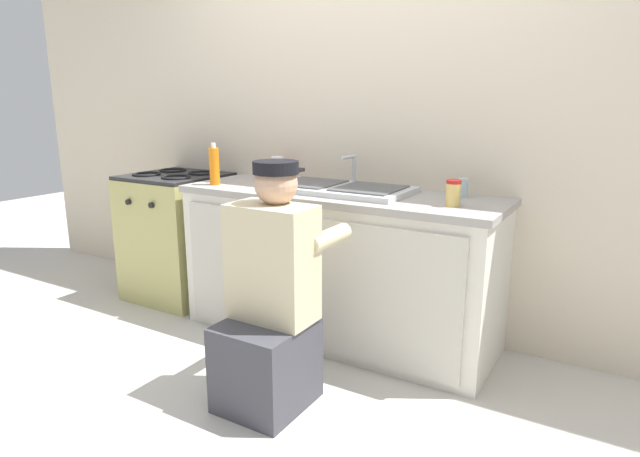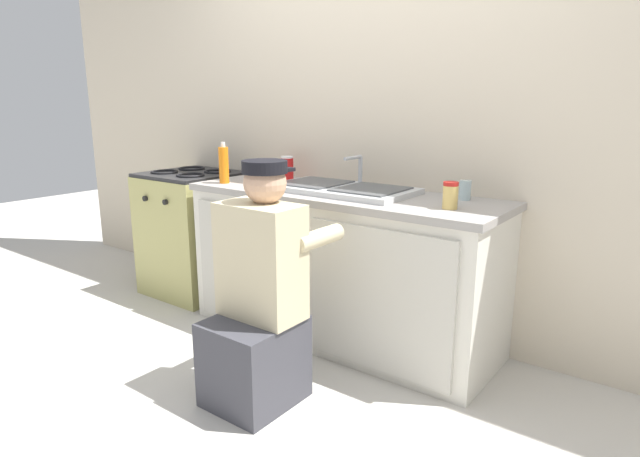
{
  "view_description": "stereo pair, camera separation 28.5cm",
  "coord_description": "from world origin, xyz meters",
  "px_view_note": "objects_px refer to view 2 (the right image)",
  "views": [
    {
      "loc": [
        1.43,
        -2.28,
        1.36
      ],
      "look_at": [
        0.0,
        0.1,
        0.69
      ],
      "focal_mm": 30.0,
      "sensor_mm": 36.0,
      "label": 1
    },
    {
      "loc": [
        1.67,
        -2.12,
        1.36
      ],
      "look_at": [
        0.0,
        0.1,
        0.69
      ],
      "focal_mm": 30.0,
      "sensor_mm": 36.0,
      "label": 2
    }
  ],
  "objects_px": {
    "stove_range": "(194,232)",
    "soap_bottle_orange": "(224,165)",
    "water_glass": "(465,190)",
    "condiment_jar": "(450,195)",
    "plumber_person": "(259,304)",
    "sink_double_basin": "(342,188)",
    "soda_cup_red": "(287,168)"
  },
  "relations": [
    {
      "from": "stove_range",
      "to": "soap_bottle_orange",
      "type": "xyz_separation_m",
      "value": [
        0.52,
        -0.17,
        0.54
      ]
    },
    {
      "from": "water_glass",
      "to": "soap_bottle_orange",
      "type": "bearing_deg",
      "value": -166.03
    },
    {
      "from": "water_glass",
      "to": "soap_bottle_orange",
      "type": "height_order",
      "value": "soap_bottle_orange"
    },
    {
      "from": "condiment_jar",
      "to": "plumber_person",
      "type": "bearing_deg",
      "value": -130.27
    },
    {
      "from": "stove_range",
      "to": "condiment_jar",
      "type": "relative_size",
      "value": 6.87
    },
    {
      "from": "condiment_jar",
      "to": "water_glass",
      "type": "height_order",
      "value": "condiment_jar"
    },
    {
      "from": "sink_double_basin",
      "to": "soap_bottle_orange",
      "type": "relative_size",
      "value": 3.2
    },
    {
      "from": "soda_cup_red",
      "to": "water_glass",
      "type": "relative_size",
      "value": 1.52
    },
    {
      "from": "soap_bottle_orange",
      "to": "stove_range",
      "type": "bearing_deg",
      "value": 161.62
    },
    {
      "from": "water_glass",
      "to": "soap_bottle_orange",
      "type": "xyz_separation_m",
      "value": [
        -1.4,
        -0.35,
        0.06
      ]
    },
    {
      "from": "condiment_jar",
      "to": "water_glass",
      "type": "xyz_separation_m",
      "value": [
        -0.03,
        0.26,
        -0.01
      ]
    },
    {
      "from": "condiment_jar",
      "to": "soap_bottle_orange",
      "type": "height_order",
      "value": "soap_bottle_orange"
    },
    {
      "from": "stove_range",
      "to": "water_glass",
      "type": "xyz_separation_m",
      "value": [
        1.92,
        0.18,
        0.47
      ]
    },
    {
      "from": "soda_cup_red",
      "to": "soap_bottle_orange",
      "type": "distance_m",
      "value": 0.4
    },
    {
      "from": "plumber_person",
      "to": "soap_bottle_orange",
      "type": "xyz_separation_m",
      "value": [
        -0.84,
        0.61,
        0.51
      ]
    },
    {
      "from": "sink_double_basin",
      "to": "soda_cup_red",
      "type": "bearing_deg",
      "value": 163.86
    },
    {
      "from": "sink_double_basin",
      "to": "condiment_jar",
      "type": "height_order",
      "value": "sink_double_basin"
    },
    {
      "from": "stove_range",
      "to": "soda_cup_red",
      "type": "xyz_separation_m",
      "value": [
        0.75,
        0.15,
        0.5
      ]
    },
    {
      "from": "plumber_person",
      "to": "soap_bottle_orange",
      "type": "bearing_deg",
      "value": 144.28
    },
    {
      "from": "stove_range",
      "to": "soap_bottle_orange",
      "type": "distance_m",
      "value": 0.77
    },
    {
      "from": "sink_double_basin",
      "to": "stove_range",
      "type": "bearing_deg",
      "value": -179.9
    },
    {
      "from": "soda_cup_red",
      "to": "water_glass",
      "type": "bearing_deg",
      "value": 1.02
    },
    {
      "from": "plumber_person",
      "to": "stove_range",
      "type": "bearing_deg",
      "value": 150.24
    },
    {
      "from": "stove_range",
      "to": "water_glass",
      "type": "height_order",
      "value": "water_glass"
    },
    {
      "from": "stove_range",
      "to": "condiment_jar",
      "type": "height_order",
      "value": "condiment_jar"
    },
    {
      "from": "stove_range",
      "to": "soda_cup_red",
      "type": "distance_m",
      "value": 0.91
    },
    {
      "from": "plumber_person",
      "to": "soda_cup_red",
      "type": "xyz_separation_m",
      "value": [
        -0.62,
        0.93,
        0.47
      ]
    },
    {
      "from": "plumber_person",
      "to": "condiment_jar",
      "type": "distance_m",
      "value": 1.02
    },
    {
      "from": "stove_range",
      "to": "condiment_jar",
      "type": "xyz_separation_m",
      "value": [
        1.95,
        -0.09,
        0.49
      ]
    },
    {
      "from": "sink_double_basin",
      "to": "soap_bottle_orange",
      "type": "bearing_deg",
      "value": -166.98
    },
    {
      "from": "soap_bottle_orange",
      "to": "soda_cup_red",
      "type": "bearing_deg",
      "value": 55.11
    },
    {
      "from": "plumber_person",
      "to": "soap_bottle_orange",
      "type": "height_order",
      "value": "soap_bottle_orange"
    }
  ]
}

